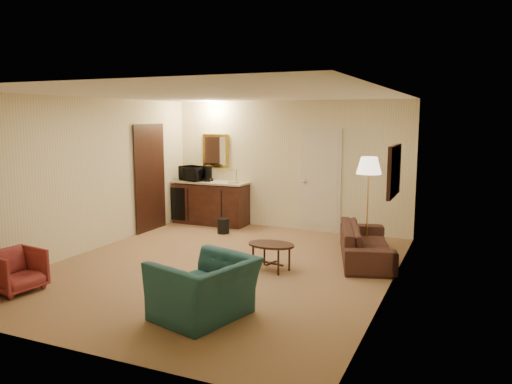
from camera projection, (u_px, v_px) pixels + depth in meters
ground at (220, 267)px, 7.60m from camera, size 6.00×6.00×0.00m
room_walls at (236, 152)px, 8.08m from camera, size 5.02×6.01×2.61m
wetbar_cabinet at (211, 203)px, 10.65m from camera, size 1.64×0.58×0.92m
sofa at (366, 237)px, 7.95m from camera, size 1.07×2.00×0.75m
teal_armchair at (204, 279)px, 5.64m from camera, size 0.94×1.20×0.92m
rose_chair_near at (16, 269)px, 6.53m from camera, size 0.63×0.67×0.61m
coffee_table at (271, 257)px, 7.45m from camera, size 0.81×0.64×0.41m
floor_lamp at (368, 203)px, 8.57m from camera, size 0.53×0.53×1.61m
waste_bin at (223, 226)px, 9.82m from camera, size 0.27×0.27×0.30m
microwave at (193, 172)px, 10.68m from camera, size 0.63×0.48×0.38m
coffee_maker at (208, 174)px, 10.57m from camera, size 0.21×0.21×0.32m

